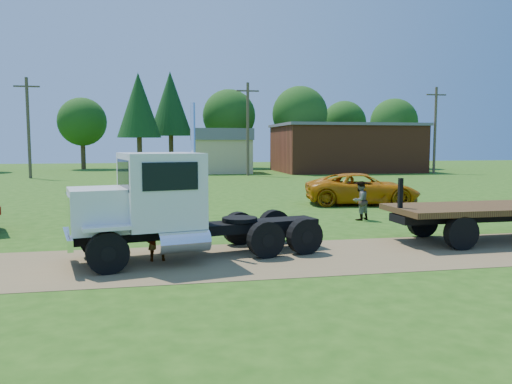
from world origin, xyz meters
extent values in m
plane|color=#255011|center=(0.00, 0.00, 0.00)|extent=(140.00, 140.00, 0.00)
cube|color=brown|center=(0.00, 0.00, 0.01)|extent=(120.00, 4.20, 0.01)
cube|color=black|center=(-1.45, 0.73, 0.75)|extent=(7.03, 2.38, 0.28)
cylinder|color=black|center=(-3.88, -0.83, 0.51)|extent=(1.07, 0.54, 1.03)
cylinder|color=black|center=(-3.88, -0.83, 0.51)|extent=(0.43, 0.42, 0.36)
cylinder|color=black|center=(-4.31, 1.12, 0.51)|extent=(1.07, 0.54, 1.03)
cylinder|color=black|center=(-4.31, 1.12, 0.51)|extent=(0.43, 0.42, 0.36)
cylinder|color=black|center=(0.22, 0.08, 0.51)|extent=(1.07, 0.54, 1.03)
cylinder|color=black|center=(0.22, 0.08, 0.51)|extent=(0.43, 0.42, 0.36)
cylinder|color=black|center=(-0.21, 2.03, 0.51)|extent=(1.07, 0.54, 1.03)
cylinder|color=black|center=(-0.21, 2.03, 0.51)|extent=(0.43, 0.42, 0.36)
cylinder|color=black|center=(1.41, 0.34, 0.51)|extent=(1.07, 0.54, 1.03)
cylinder|color=black|center=(1.41, 0.34, 0.51)|extent=(0.43, 0.42, 0.36)
cylinder|color=black|center=(0.97, 2.29, 0.51)|extent=(1.07, 0.54, 1.03)
cylinder|color=black|center=(0.97, 2.29, 0.51)|extent=(0.43, 0.42, 0.36)
cube|color=white|center=(-4.05, 0.16, 1.45)|extent=(1.98, 1.91, 1.12)
cube|color=white|center=(-4.87, -0.02, 1.40)|extent=(0.38, 1.38, 0.93)
cube|color=white|center=(-4.92, -0.03, 0.75)|extent=(0.60, 2.13, 0.28)
cube|color=white|center=(-2.59, 0.48, 1.91)|extent=(2.40, 2.61, 1.96)
cube|color=black|center=(-3.53, 0.27, 2.33)|extent=(0.45, 1.83, 0.79)
cube|color=black|center=(-2.35, -0.62, 2.33)|extent=(1.38, 0.34, 0.70)
cube|color=black|center=(-2.84, 1.58, 2.33)|extent=(1.38, 0.34, 0.70)
cube|color=white|center=(-3.88, -0.83, 1.12)|extent=(1.18, 0.65, 0.09)
cube|color=white|center=(-4.31, 1.12, 1.12)|extent=(1.18, 0.65, 0.09)
cylinder|color=white|center=(-2.04, -0.50, 0.65)|extent=(1.40, 0.83, 0.56)
cylinder|color=white|center=(-1.66, 1.21, 2.15)|extent=(0.16, 0.16, 4.30)
cylinder|color=black|center=(-0.36, 0.98, 0.96)|extent=(1.22, 1.22, 0.11)
imported|color=#C66F09|center=(7.69, 11.02, 0.81)|extent=(6.19, 3.68, 1.61)
cube|color=#3E2513|center=(8.64, 1.12, 1.07)|extent=(8.18, 2.60, 0.18)
cube|color=black|center=(8.64, 1.12, 0.81)|extent=(8.15, 1.17, 0.25)
cylinder|color=black|center=(6.12, 0.00, 0.51)|extent=(1.02, 0.32, 1.02)
cylinder|color=black|center=(6.08, 2.13, 0.51)|extent=(1.02, 0.32, 1.02)
cube|color=black|center=(4.68, 1.04, 1.58)|extent=(0.12, 0.12, 1.02)
imported|color=#999999|center=(-2.69, 0.31, 0.84)|extent=(0.65, 0.46, 1.68)
imported|color=#999999|center=(5.46, 6.01, 0.80)|extent=(0.98, 0.91, 1.61)
cube|color=brown|center=(18.00, 40.00, 2.50)|extent=(15.00, 10.00, 5.00)
cube|color=slate|center=(18.00, 40.00, 5.15)|extent=(15.40, 10.40, 0.30)
cube|color=tan|center=(4.00, 40.00, 1.80)|extent=(6.00, 5.00, 3.60)
cube|color=slate|center=(4.00, 40.00, 4.10)|extent=(6.20, 5.40, 1.20)
cylinder|color=#4C372B|center=(-14.00, 35.00, 4.50)|extent=(0.28, 0.28, 9.00)
cube|color=#4C372B|center=(-14.00, 35.00, 8.20)|extent=(2.20, 0.14, 0.14)
cylinder|color=#4C372B|center=(6.00, 35.00, 4.50)|extent=(0.28, 0.28, 9.00)
cube|color=#4C372B|center=(6.00, 35.00, 8.20)|extent=(2.20, 0.14, 0.14)
cylinder|color=#4C372B|center=(26.00, 35.00, 4.50)|extent=(0.28, 0.28, 9.00)
cube|color=#4C372B|center=(26.00, 35.00, 8.20)|extent=(2.20, 0.14, 0.14)
cylinder|color=#3D2818|center=(-11.63, 51.06, 1.55)|extent=(0.56, 0.56, 3.11)
sphere|color=#113F0F|center=(-11.63, 51.06, 5.77)|extent=(5.86, 5.86, 5.86)
cylinder|color=#3D2818|center=(-1.04, 48.91, 2.08)|extent=(0.56, 0.56, 4.16)
cone|color=black|center=(-1.04, 48.91, 7.96)|extent=(5.23, 5.23, 7.72)
cylinder|color=#3D2818|center=(6.36, 50.47, 1.79)|extent=(0.56, 0.56, 3.57)
sphere|color=#113F0F|center=(6.36, 50.47, 6.63)|extent=(6.74, 6.74, 6.74)
cylinder|color=#3D2818|center=(15.02, 48.13, 1.85)|extent=(0.56, 0.56, 3.69)
sphere|color=#113F0F|center=(15.02, 48.13, 6.85)|extent=(6.96, 6.96, 6.96)
cylinder|color=#3D2818|center=(26.66, 45.75, 1.57)|extent=(0.56, 0.56, 3.14)
sphere|color=#113F0F|center=(26.66, 45.75, 5.82)|extent=(5.91, 5.91, 5.91)
cylinder|color=#3D2818|center=(-4.64, 44.35, 1.93)|extent=(0.56, 0.56, 3.86)
cone|color=black|center=(-4.64, 44.35, 7.38)|extent=(4.85, 4.85, 7.16)
cylinder|color=#3D2818|center=(22.98, 53.39, 1.62)|extent=(0.56, 0.56, 3.23)
sphere|color=#113F0F|center=(22.98, 53.39, 6.00)|extent=(6.10, 6.10, 6.10)
camera|label=1|loc=(-2.65, -13.11, 3.15)|focal=35.00mm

